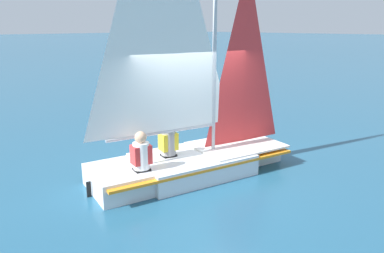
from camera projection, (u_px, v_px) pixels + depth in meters
ground_plane at (192, 173)px, 7.86m from camera, size 260.00×260.00×0.00m
sailboat_main at (190, 131)px, 7.59m from camera, size 2.49×4.41×6.12m
sailor_helm at (168, 147)px, 7.61m from camera, size 0.36×0.39×1.16m
sailor_crew at (141, 160)px, 6.85m from camera, size 0.36×0.39×1.16m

